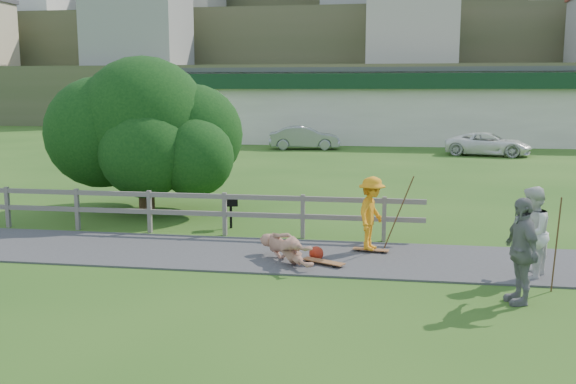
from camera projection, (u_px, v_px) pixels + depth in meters
name	position (u px, v px, depth m)	size (l,w,h in m)	color
ground	(280.00, 276.00, 12.78)	(260.00, 260.00, 0.00)	#265418
path	(292.00, 256.00, 14.24)	(34.00, 3.00, 0.04)	#38383A
fence	(127.00, 204.00, 16.62)	(15.05, 0.10, 1.10)	#615D56
strip_mall	(419.00, 105.00, 45.80)	(32.50, 10.75, 5.10)	beige
hillside	(381.00, 20.00, 99.50)	(220.00, 67.00, 47.50)	#4A5632
skater_rider	(372.00, 218.00, 14.37)	(1.07, 0.61, 1.65)	orange
skater_fallen	(286.00, 248.00, 13.63)	(1.84, 0.44, 0.67)	tan
spectator_a	(531.00, 233.00, 12.45)	(0.89, 0.69, 1.82)	silver
spectator_b	(521.00, 251.00, 11.01)	(1.09, 0.45, 1.86)	gray
car_silver	(304.00, 138.00, 39.69)	(1.51, 4.34, 1.43)	gray
car_white	(488.00, 144.00, 35.88)	(2.15, 4.66, 1.29)	white
tree	(145.00, 155.00, 19.38)	(6.33, 6.33, 3.44)	black
bbq	(231.00, 213.00, 17.10)	(0.37, 0.28, 0.80)	black
longboard_rider	(371.00, 252.00, 14.50)	(0.81, 0.20, 0.09)	#925B2F
longboard_fallen	(323.00, 264.00, 13.45)	(0.96, 0.24, 0.11)	#925B2F
helmet	(316.00, 253.00, 13.91)	(0.32, 0.32, 0.32)	#B12712
pole_rider	(399.00, 211.00, 14.65)	(0.03, 0.03, 1.85)	#533621
pole_spec_left	(556.00, 245.00, 11.63)	(0.03, 0.03, 1.76)	#533621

